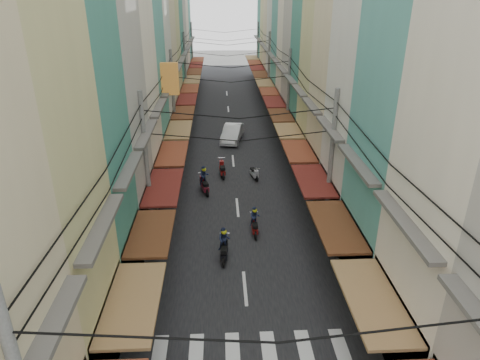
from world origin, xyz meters
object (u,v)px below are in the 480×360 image
object	(u,v)px
white_car	(232,141)
bicycle	(386,298)
traffic_sign	(353,231)
market_umbrella	(382,234)

from	to	relation	value
white_car	bicycle	bearing A→B (deg)	-63.03
white_car	traffic_sign	size ratio (longest dim) A/B	1.60
bicycle	traffic_sign	xyz separation A→B (m)	(-1.21, 1.96, 2.35)
bicycle	market_umbrella	bearing A→B (deg)	-15.23
white_car	traffic_sign	xyz separation A→B (m)	(5.01, -20.02, 2.35)
traffic_sign	white_car	bearing A→B (deg)	104.04
market_umbrella	traffic_sign	size ratio (longest dim) A/B	0.83
bicycle	market_umbrella	world-z (taller)	market_umbrella
white_car	market_umbrella	world-z (taller)	market_umbrella
market_umbrella	traffic_sign	bearing A→B (deg)	168.83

